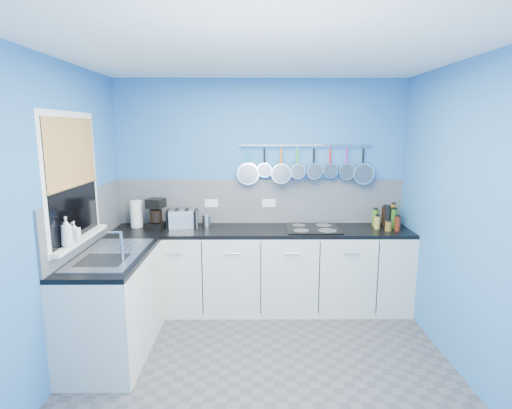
{
  "coord_description": "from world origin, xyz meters",
  "views": [
    {
      "loc": [
        -0.07,
        -3.07,
        1.96
      ],
      "look_at": [
        -0.05,
        0.75,
        1.25
      ],
      "focal_mm": 28.66,
      "sensor_mm": 36.0,
      "label": 1
    }
  ],
  "objects_px": {
    "coffee_maker": "(156,214)",
    "hob": "(313,228)",
    "canister": "(206,220)",
    "soap_bottle_a": "(67,232)",
    "paper_towel": "(136,214)",
    "toaster": "(182,219)",
    "soap_bottle_b": "(74,232)"
  },
  "relations": [
    {
      "from": "soap_bottle_a",
      "to": "canister",
      "type": "bearing_deg",
      "value": 54.5
    },
    {
      "from": "paper_towel",
      "to": "canister",
      "type": "distance_m",
      "value": 0.76
    },
    {
      "from": "paper_towel",
      "to": "toaster",
      "type": "xyz_separation_m",
      "value": [
        0.5,
        -0.03,
        -0.05
      ]
    },
    {
      "from": "soap_bottle_a",
      "to": "paper_towel",
      "type": "xyz_separation_m",
      "value": [
        0.18,
        1.27,
        -0.12
      ]
    },
    {
      "from": "canister",
      "to": "hob",
      "type": "distance_m",
      "value": 1.17
    },
    {
      "from": "paper_towel",
      "to": "canister",
      "type": "relative_size",
      "value": 2.29
    },
    {
      "from": "soap_bottle_a",
      "to": "toaster",
      "type": "xyz_separation_m",
      "value": [
        0.68,
        1.25,
        -0.17
      ]
    },
    {
      "from": "hob",
      "to": "canister",
      "type": "bearing_deg",
      "value": 173.13
    },
    {
      "from": "soap_bottle_b",
      "to": "hob",
      "type": "height_order",
      "value": "soap_bottle_b"
    },
    {
      "from": "paper_towel",
      "to": "hob",
      "type": "distance_m",
      "value": 1.92
    },
    {
      "from": "paper_towel",
      "to": "hob",
      "type": "xyz_separation_m",
      "value": [
        1.92,
        -0.1,
        -0.14
      ]
    },
    {
      "from": "toaster",
      "to": "canister",
      "type": "bearing_deg",
      "value": -1.3
    },
    {
      "from": "canister",
      "to": "soap_bottle_a",
      "type": "bearing_deg",
      "value": -125.5
    },
    {
      "from": "soap_bottle_a",
      "to": "canister",
      "type": "height_order",
      "value": "soap_bottle_a"
    },
    {
      "from": "hob",
      "to": "paper_towel",
      "type": "bearing_deg",
      "value": 176.98
    },
    {
      "from": "coffee_maker",
      "to": "canister",
      "type": "height_order",
      "value": "coffee_maker"
    },
    {
      "from": "coffee_maker",
      "to": "canister",
      "type": "relative_size",
      "value": 2.51
    },
    {
      "from": "coffee_maker",
      "to": "hob",
      "type": "bearing_deg",
      "value": 14.23
    },
    {
      "from": "soap_bottle_b",
      "to": "hob",
      "type": "xyz_separation_m",
      "value": [
        2.09,
        1.04,
        -0.23
      ]
    },
    {
      "from": "coffee_maker",
      "to": "soap_bottle_a",
      "type": "bearing_deg",
      "value": -92.3
    },
    {
      "from": "soap_bottle_a",
      "to": "coffee_maker",
      "type": "height_order",
      "value": "soap_bottle_a"
    },
    {
      "from": "soap_bottle_b",
      "to": "soap_bottle_a",
      "type": "bearing_deg",
      "value": -90.0
    },
    {
      "from": "coffee_maker",
      "to": "canister",
      "type": "bearing_deg",
      "value": 25.5
    },
    {
      "from": "soap_bottle_b",
      "to": "canister",
      "type": "height_order",
      "value": "soap_bottle_b"
    },
    {
      "from": "soap_bottle_a",
      "to": "hob",
      "type": "relative_size",
      "value": 0.42
    },
    {
      "from": "soap_bottle_a",
      "to": "paper_towel",
      "type": "distance_m",
      "value": 1.29
    },
    {
      "from": "soap_bottle_a",
      "to": "paper_towel",
      "type": "relative_size",
      "value": 0.82
    },
    {
      "from": "soap_bottle_a",
      "to": "soap_bottle_b",
      "type": "relative_size",
      "value": 1.39
    },
    {
      "from": "soap_bottle_b",
      "to": "toaster",
      "type": "height_order",
      "value": "soap_bottle_b"
    },
    {
      "from": "soap_bottle_b",
      "to": "canister",
      "type": "bearing_deg",
      "value": 51.6
    },
    {
      "from": "paper_towel",
      "to": "hob",
      "type": "height_order",
      "value": "paper_towel"
    },
    {
      "from": "soap_bottle_b",
      "to": "paper_towel",
      "type": "bearing_deg",
      "value": 81.21
    }
  ]
}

